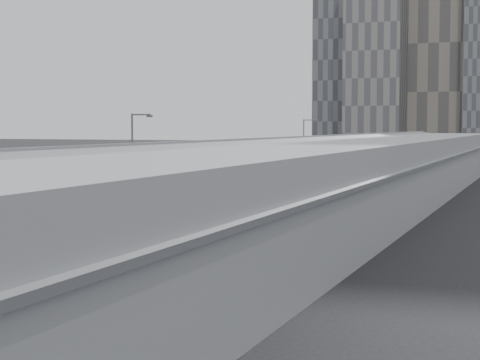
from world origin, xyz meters
The scene contains 20 objects.
sidewalk centered at (9.00, 55.00, 0.06)m, with size 10.00×170.00×0.12m, color gray.
lane_line centered at (-1.50, 55.00, 0.01)m, with size 0.12×160.00×0.02m, color gold.
depot centered at (12.99, 55.00, 3.51)m, with size 12.45×160.40×7.20m.
skyline centered at (-2.90, 324.16, 50.85)m, with size 145.00×64.00×120.00m.
bus_1 centered at (2.74, 19.80, 1.47)m, with size 3.04×12.07×3.50m.
bus_2 centered at (1.73, 33.07, 1.64)m, with size 3.70×13.47×3.89m.
bus_3 centered at (1.61, 49.13, 1.70)m, with size 3.84×13.94×4.02m.
bus_4 centered at (2.12, 62.02, 1.61)m, with size 3.37×13.15×3.81m.
bus_5 centered at (1.72, 76.08, 1.65)m, with size 2.99×13.44×3.91m.
bus_6 centered at (1.90, 89.40, 1.63)m, with size 3.04×13.28×3.86m.
bus_7 centered at (2.04, 105.63, 1.73)m, with size 3.99×14.22×4.10m.
bus_8 centered at (1.77, 116.32, 1.70)m, with size 4.14×13.98×4.02m.
tree_1 centered at (5.65, 35.43, 2.94)m, with size 2.30×2.30×4.10m.
tree_2 centered at (5.91, 58.30, 3.62)m, with size 1.77×1.77×4.55m.
tree_3 centered at (5.49, 78.66, 3.14)m, with size 2.63×2.63×4.46m.
tree_4 centered at (6.06, 105.84, 3.45)m, with size 1.49×1.49×4.25m.
street_lamp_near centered at (-4.56, 45.51, 5.31)m, with size 2.04×0.22×9.23m.
street_lamp_far centered at (-4.49, 97.52, 5.25)m, with size 2.04×0.22×9.12m.
shipping_container centered at (-5.24, 104.60, 1.47)m, with size 2.34×5.35×2.94m, color #154624.
suv centered at (-2.93, 131.30, 0.88)m, with size 2.93×6.35×1.77m, color black.
Camera 1 is at (28.99, -16.04, 8.17)m, focal length 60.00 mm.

